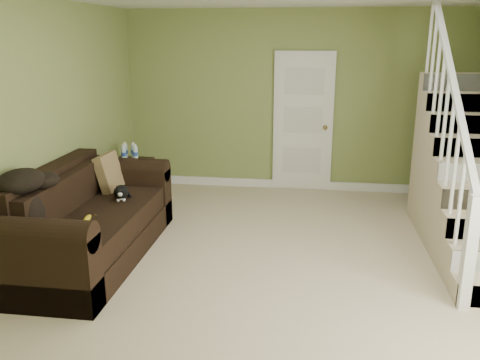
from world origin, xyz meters
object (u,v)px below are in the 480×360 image
(side_table, at_px, (133,181))
(banana, at_px, (87,219))
(cat, at_px, (120,193))
(sofa, at_px, (87,224))

(side_table, height_order, banana, side_table)
(side_table, distance_m, cat, 1.48)
(sofa, bearing_deg, cat, 59.27)
(sofa, xyz_separation_m, cat, (0.23, 0.38, 0.23))
(sofa, relative_size, cat, 5.76)
(side_table, relative_size, banana, 4.44)
(cat, relative_size, banana, 2.22)
(side_table, distance_m, banana, 2.12)
(cat, bearing_deg, sofa, -139.00)
(cat, bearing_deg, side_table, 86.86)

